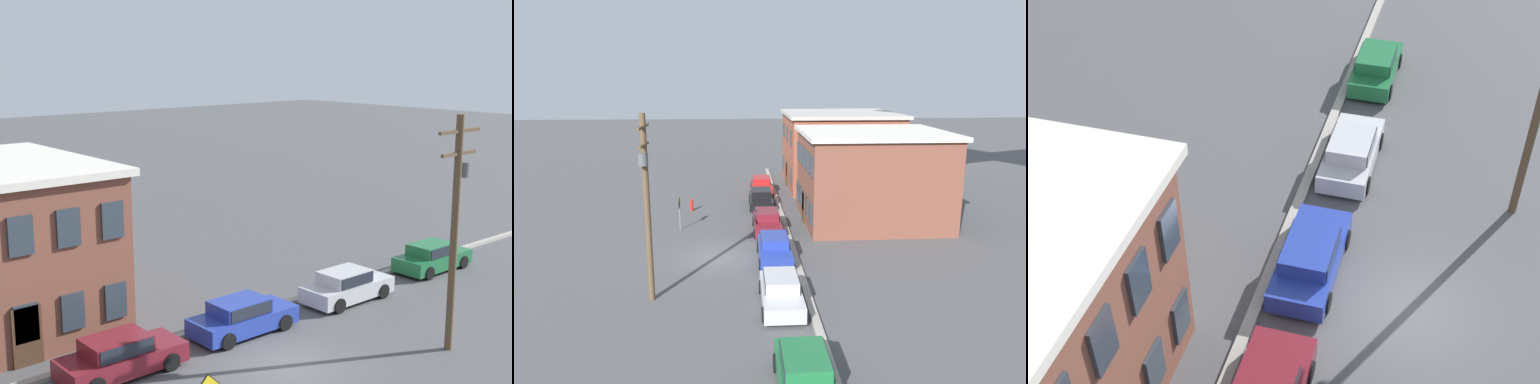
# 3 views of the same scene
# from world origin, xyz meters

# --- Properties ---
(ground_plane) EXTENTS (200.00, 200.00, 0.00)m
(ground_plane) POSITION_xyz_m (0.00, 0.00, 0.00)
(ground_plane) COLOR #4C4C4F
(kerb_strip) EXTENTS (56.00, 0.36, 0.16)m
(kerb_strip) POSITION_xyz_m (0.00, 4.50, 0.08)
(kerb_strip) COLOR #9E998E
(kerb_strip) RESTS_ON ground_plane
(car_maroon) EXTENTS (4.40, 1.92, 1.43)m
(car_maroon) POSITION_xyz_m (-4.84, 3.16, 0.75)
(car_maroon) COLOR maroon
(car_maroon) RESTS_ON ground_plane
(car_blue) EXTENTS (4.40, 1.92, 1.43)m
(car_blue) POSITION_xyz_m (0.68, 3.27, 0.75)
(car_blue) COLOR #233899
(car_blue) RESTS_ON ground_plane
(car_silver) EXTENTS (4.40, 1.92, 1.43)m
(car_silver) POSITION_xyz_m (6.61, 3.14, 0.75)
(car_silver) COLOR #B7B7BC
(car_silver) RESTS_ON ground_plane
(car_green) EXTENTS (4.40, 1.92, 1.43)m
(car_green) POSITION_xyz_m (13.28, 3.37, 0.75)
(car_green) COLOR #1E6638
(car_green) RESTS_ON ground_plane
(utility_pole) EXTENTS (2.40, 0.44, 8.79)m
(utility_pole) POSITION_xyz_m (5.64, -2.92, 4.95)
(utility_pole) COLOR brown
(utility_pole) RESTS_ON ground_plane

